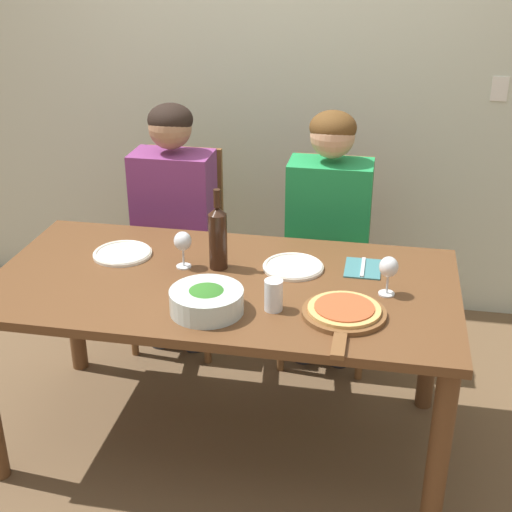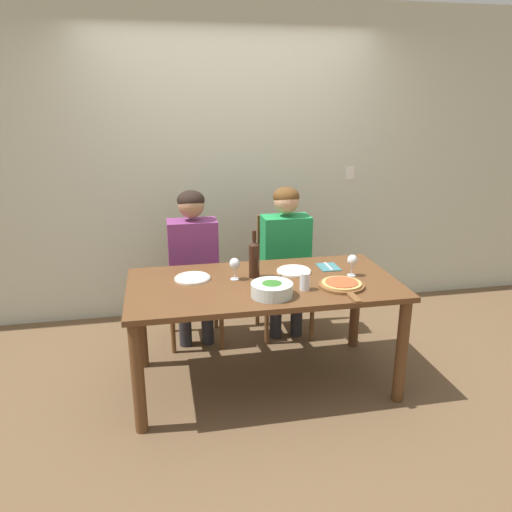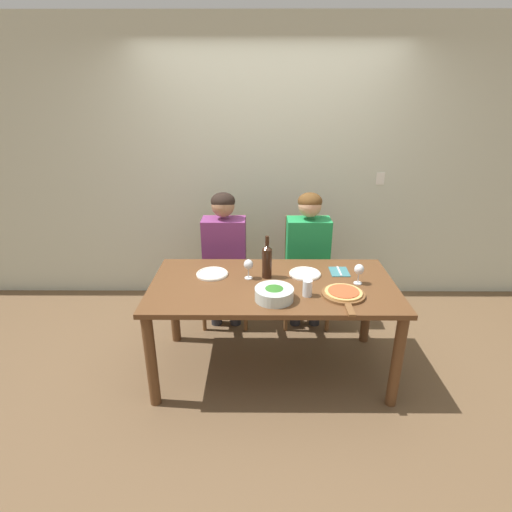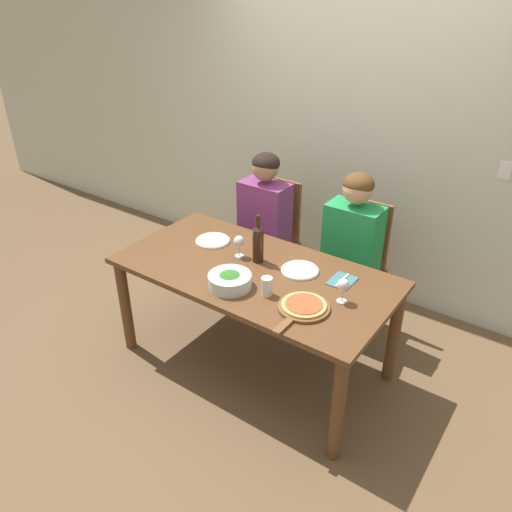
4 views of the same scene
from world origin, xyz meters
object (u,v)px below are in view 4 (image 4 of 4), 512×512
(person_woman, at_px, (263,215))
(wine_bottle, at_px, (258,243))
(dinner_plate_left, at_px, (213,240))
(water_tumbler, at_px, (267,286))
(fork_on_napkin, at_px, (342,281))
(person_man, at_px, (351,241))
(wine_glass_left, at_px, (239,242))
(chair_left, at_px, (271,236))
(chair_right, at_px, (355,263))
(wine_glass_right, at_px, (343,286))
(pizza_on_board, at_px, (303,307))
(dinner_plate_right, at_px, (300,270))
(broccoli_bowl, at_px, (230,281))

(person_woman, height_order, wine_bottle, person_woman)
(wine_bottle, height_order, dinner_plate_left, wine_bottle)
(water_tumbler, relative_size, fork_on_napkin, 0.64)
(person_man, relative_size, wine_glass_left, 8.28)
(person_man, bearing_deg, water_tumbler, -96.97)
(chair_left, distance_m, chair_right, 0.75)
(chair_left, bearing_deg, person_man, -8.75)
(wine_bottle, relative_size, wine_glass_right, 2.17)
(pizza_on_board, height_order, fork_on_napkin, pizza_on_board)
(chair_left, relative_size, person_man, 0.79)
(pizza_on_board, bearing_deg, fork_on_napkin, 83.47)
(chair_left, height_order, wine_glass_right, chair_left)
(chair_right, distance_m, water_tumbler, 1.05)
(pizza_on_board, height_order, wine_glass_right, wine_glass_right)
(wine_bottle, xyz_separation_m, dinner_plate_right, (0.29, 0.05, -0.12))
(dinner_plate_left, bearing_deg, broccoli_bowl, -40.24)
(person_woman, xyz_separation_m, pizza_on_board, (0.89, -0.89, 0.01))
(chair_right, bearing_deg, broccoli_bowl, -107.45)
(broccoli_bowl, height_order, fork_on_napkin, broccoli_bowl)
(water_tumbler, distance_m, fork_on_napkin, 0.49)
(broccoli_bowl, relative_size, fork_on_napkin, 1.45)
(chair_left, relative_size, person_woman, 0.79)
(chair_right, xyz_separation_m, person_man, (0.00, -0.11, 0.23))
(person_woman, height_order, dinner_plate_right, person_woman)
(wine_glass_right, bearing_deg, chair_left, 141.52)
(wine_bottle, bearing_deg, water_tumbler, -47.50)
(wine_bottle, distance_m, water_tumbler, 0.41)
(pizza_on_board, xyz_separation_m, fork_on_napkin, (0.04, 0.39, -0.01))
(water_tumbler, bearing_deg, dinner_plate_right, 86.22)
(wine_glass_left, distance_m, wine_glass_right, 0.80)
(dinner_plate_right, distance_m, water_tumbler, 0.34)
(chair_right, xyz_separation_m, wine_bottle, (-0.38, -0.71, 0.35))
(dinner_plate_right, height_order, fork_on_napkin, dinner_plate_right)
(water_tumbler, bearing_deg, wine_glass_left, 146.16)
(pizza_on_board, bearing_deg, wine_glass_left, 157.07)
(person_man, xyz_separation_m, dinner_plate_right, (-0.09, -0.55, 0.00))
(wine_bottle, relative_size, dinner_plate_right, 1.36)
(person_woman, xyz_separation_m, broccoli_bowl, (0.41, -0.95, 0.04))
(dinner_plate_left, bearing_deg, chair_left, 85.97)
(dinner_plate_left, xyz_separation_m, water_tumbler, (0.68, -0.33, 0.05))
(person_woman, distance_m, person_man, 0.75)
(person_man, relative_size, pizza_on_board, 2.87)
(wine_bottle, bearing_deg, pizza_on_board, -29.98)
(dinner_plate_right, height_order, wine_glass_left, wine_glass_left)
(wine_bottle, bearing_deg, wine_glass_right, -9.17)
(chair_right, relative_size, dinner_plate_left, 4.09)
(wine_bottle, height_order, broccoli_bowl, wine_bottle)
(broccoli_bowl, height_order, water_tumbler, water_tumbler)
(person_woman, bearing_deg, dinner_plate_right, -39.83)
(person_woman, distance_m, dinner_plate_left, 0.56)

